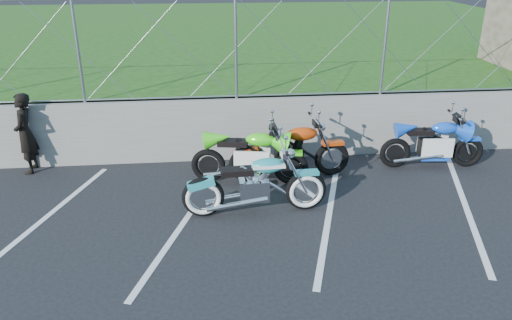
{
  "coord_description": "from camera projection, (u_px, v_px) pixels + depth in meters",
  "views": [
    {
      "loc": [
        0.39,
        -6.31,
        4.07
      ],
      "look_at": [
        1.17,
        1.3,
        0.85
      ],
      "focal_mm": 35.0,
      "sensor_mm": 36.0,
      "label": 1
    }
  ],
  "objects": [
    {
      "name": "parking_lines",
      "position": [
        260.0,
        213.0,
        8.35
      ],
      "size": [
        18.29,
        4.31,
        0.01
      ],
      "color": "silver",
      "rests_on": "ground"
    },
    {
      "name": "grass_field",
      "position": [
        194.0,
        46.0,
        19.45
      ],
      "size": [
        30.0,
        20.0,
        1.3
      ],
      "primitive_type": "cube",
      "color": "#1E4612",
      "rests_on": "ground"
    },
    {
      "name": "naked_orange",
      "position": [
        292.0,
        154.0,
        9.49
      ],
      "size": [
        2.36,
        0.8,
        1.17
      ],
      "rotation": [
        0.0,
        0.0,
        0.06
      ],
      "color": "black",
      "rests_on": "ground"
    },
    {
      "name": "chain_link_fence",
      "position": [
        184.0,
        50.0,
        9.64
      ],
      "size": [
        28.0,
        0.03,
        2.0
      ],
      "color": "gray",
      "rests_on": "retaining_wall"
    },
    {
      "name": "sportbike_green",
      "position": [
        251.0,
        158.0,
        9.28
      ],
      "size": [
        2.19,
        0.78,
        1.14
      ],
      "rotation": [
        0.0,
        0.0,
        -0.18
      ],
      "color": "black",
      "rests_on": "ground"
    },
    {
      "name": "person_standing",
      "position": [
        25.0,
        134.0,
        9.66
      ],
      "size": [
        0.42,
        0.61,
        1.59
      ],
      "primitive_type": "imported",
      "rotation": [
        0.0,
        0.0,
        -1.5
      ],
      "color": "black",
      "rests_on": "ground"
    },
    {
      "name": "ground",
      "position": [
        186.0,
        250.0,
        7.32
      ],
      "size": [
        90.0,
        90.0,
        0.0
      ],
      "primitive_type": "plane",
      "color": "black",
      "rests_on": "ground"
    },
    {
      "name": "retaining_wall",
      "position": [
        189.0,
        130.0,
        10.28
      ],
      "size": [
        30.0,
        0.22,
        1.3
      ],
      "primitive_type": "cube",
      "color": "slate",
      "rests_on": "ground"
    },
    {
      "name": "cruiser_turquoise",
      "position": [
        257.0,
        186.0,
        8.21
      ],
      "size": [
        2.42,
        0.76,
        1.2
      ],
      "rotation": [
        0.0,
        0.0,
        0.04
      ],
      "color": "black",
      "rests_on": "ground"
    },
    {
      "name": "sportbike_blue",
      "position": [
        434.0,
        145.0,
        9.98
      ],
      "size": [
        2.1,
        0.75,
        1.09
      ],
      "rotation": [
        0.0,
        0.0,
        -0.08
      ],
      "color": "black",
      "rests_on": "ground"
    }
  ]
}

